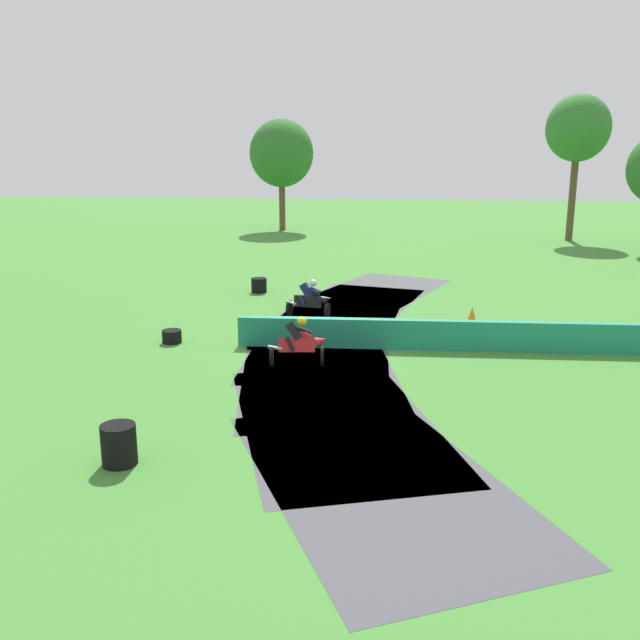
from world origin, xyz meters
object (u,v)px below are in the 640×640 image
motorcycle_lead_black (311,300)px  traffic_cone (472,313)px  tire_stack_mid_a (172,336)px  tire_stack_mid_b (119,445)px  tire_stack_near (259,285)px  motorcycle_chase_red (300,343)px

motorcycle_lead_black → traffic_cone: motorcycle_lead_black is taller
traffic_cone → motorcycle_lead_black: bearing=-176.2°
tire_stack_mid_a → traffic_cone: 10.38m
tire_stack_mid_a → tire_stack_mid_b: (1.66, -8.34, 0.20)m
tire_stack_mid_a → traffic_cone: bearing=22.8°
tire_stack_near → tire_stack_mid_b: bearing=-88.5°
motorcycle_lead_black → tire_stack_mid_b: size_ratio=2.14×
motorcycle_lead_black → traffic_cone: 5.70m
motorcycle_chase_red → traffic_cone: 7.88m
motorcycle_lead_black → tire_stack_mid_a: (-3.89, -3.64, -0.46)m
tire_stack_mid_a → tire_stack_mid_b: size_ratio=0.75×
tire_stack_near → tire_stack_mid_a: (-1.22, -7.80, -0.10)m
motorcycle_chase_red → tire_stack_mid_a: motorcycle_chase_red is taller
motorcycle_chase_red → traffic_cone: size_ratio=3.80×
traffic_cone → tire_stack_mid_a: bearing=-157.2°
tire_stack_mid_b → motorcycle_chase_red: bearing=68.5°
motorcycle_lead_black → traffic_cone: bearing=3.8°
tire_stack_mid_b → traffic_cone: bearing=57.4°
motorcycle_lead_black → tire_stack_mid_b: 12.19m
motorcycle_chase_red → tire_stack_near: size_ratio=2.63×
motorcycle_lead_black → traffic_cone: size_ratio=3.89×
motorcycle_lead_black → tire_stack_mid_a: bearing=-136.9°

